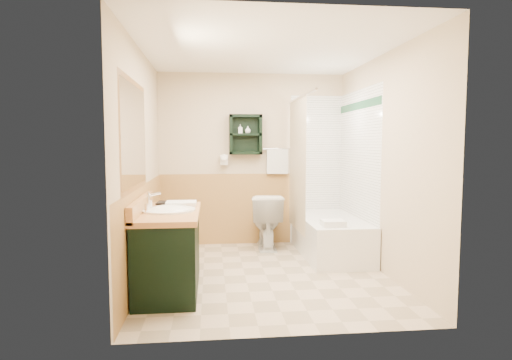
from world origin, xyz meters
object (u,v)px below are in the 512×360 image
(hair_dryer, at_px, (224,160))
(vanity, at_px, (169,251))
(wall_shelf, at_px, (246,135))
(soap_bottle_b, at_px, (248,131))
(vanity_book, at_px, (157,193))
(soap_bottle_a, at_px, (240,131))
(bathtub, at_px, (330,236))
(toilet, at_px, (266,221))

(hair_dryer, bearing_deg, vanity, -108.24)
(wall_shelf, relative_size, soap_bottle_b, 5.44)
(vanity_book, distance_m, soap_bottle_a, 1.76)
(wall_shelf, bearing_deg, vanity_book, -129.45)
(soap_bottle_b, bearing_deg, vanity, -117.53)
(wall_shelf, xyz_separation_m, vanity_book, (-1.06, -1.29, -0.65))
(vanity_book, bearing_deg, soap_bottle_b, 52.72)
(wall_shelf, xyz_separation_m, bathtub, (1.03, -0.67, -1.31))
(wall_shelf, bearing_deg, vanity, -116.68)
(vanity, bearing_deg, toilet, 53.80)
(vanity, height_order, soap_bottle_b, soap_bottle_b)
(wall_shelf, xyz_separation_m, toilet, (0.27, -0.20, -1.18))
(bathtub, bearing_deg, vanity, -150.05)
(soap_bottle_a, bearing_deg, vanity_book, -127.54)
(soap_bottle_a, bearing_deg, vanity, -114.81)
(soap_bottle_a, bearing_deg, soap_bottle_b, 0.00)
(wall_shelf, relative_size, toilet, 0.73)
(soap_bottle_a, distance_m, soap_bottle_b, 0.10)
(vanity, height_order, toilet, vanity)
(hair_dryer, relative_size, toilet, 0.32)
(toilet, distance_m, vanity_book, 1.80)
(hair_dryer, height_order, soap_bottle_a, soap_bottle_a)
(vanity, bearing_deg, soap_bottle_a, 65.19)
(soap_bottle_b, bearing_deg, wall_shelf, 170.67)
(hair_dryer, relative_size, soap_bottle_b, 2.38)
(bathtub, relative_size, vanity_book, 6.43)
(vanity_book, relative_size, soap_bottle_a, 1.86)
(hair_dryer, height_order, soap_bottle_b, soap_bottle_b)
(hair_dryer, relative_size, soap_bottle_a, 1.91)
(wall_shelf, xyz_separation_m, hair_dryer, (-0.30, 0.02, -0.35))
(vanity, relative_size, vanity_book, 5.26)
(hair_dryer, bearing_deg, wall_shelf, -4.76)
(wall_shelf, relative_size, vanity_book, 2.36)
(vanity_book, height_order, soap_bottle_a, soap_bottle_a)
(toilet, bearing_deg, soap_bottle_b, -35.78)
(vanity_book, relative_size, soap_bottle_b, 2.31)
(toilet, bearing_deg, soap_bottle_a, -26.04)
(vanity_book, distance_m, soap_bottle_b, 1.83)
(toilet, relative_size, soap_bottle_a, 5.98)
(wall_shelf, height_order, hair_dryer, wall_shelf)
(soap_bottle_b, bearing_deg, soap_bottle_a, 180.00)
(vanity, xyz_separation_m, soap_bottle_a, (0.82, 1.78, 1.20))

